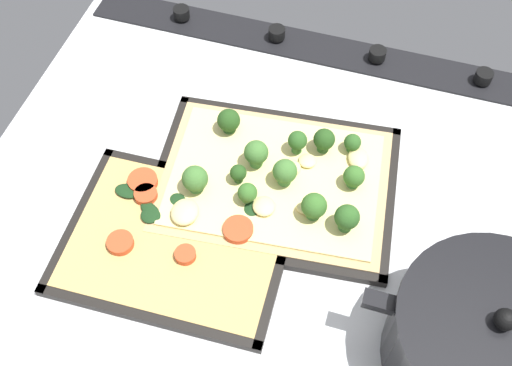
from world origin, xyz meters
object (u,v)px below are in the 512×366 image
object	(u,v)px
cooking_pot	(485,343)
broccoli_pizza	(276,178)
baking_tray_front	(274,184)
baking_tray_back	(176,243)
veggie_pizza_back	(175,237)

from	to	relation	value
cooking_pot	broccoli_pizza	bearing A→B (deg)	-30.61
cooking_pot	baking_tray_front	bearing A→B (deg)	-30.43
baking_tray_back	veggie_pizza_back	distance (cm)	0.93
baking_tray_front	broccoli_pizza	distance (cm)	1.70
broccoli_pizza	cooking_pot	size ratio (longest dim) A/B	1.17
baking_tray_front	broccoli_pizza	xyz separation A→B (cm)	(-0.25, 0.02, 1.68)
baking_tray_front	broccoli_pizza	bearing A→B (deg)	174.56
broccoli_pizza	baking_tray_back	distance (cm)	16.58
baking_tray_back	cooking_pot	size ratio (longest dim) A/B	1.05
baking_tray_front	veggie_pizza_back	bearing A→B (deg)	50.52
veggie_pizza_back	cooking_pot	size ratio (longest dim) A/B	0.97
baking_tray_front	cooking_pot	world-z (taller)	cooking_pot
baking_tray_front	cooking_pot	distance (cm)	34.73
baking_tray_back	broccoli_pizza	bearing A→B (deg)	-128.15
baking_tray_front	cooking_pot	bearing A→B (deg)	149.57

